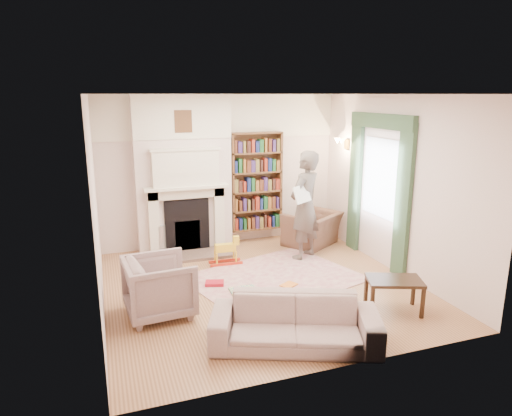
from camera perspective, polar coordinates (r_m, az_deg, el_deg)
name	(u,v)px	position (r m, az deg, el deg)	size (l,w,h in m)	color
floor	(261,286)	(6.95, 0.69, -9.72)	(4.50, 4.50, 0.00)	brown
ceiling	(262,94)	(6.36, 0.76, 14.04)	(4.50, 4.50, 0.00)	white
wall_back	(221,171)	(8.63, -4.37, 4.65)	(4.50, 4.50, 0.00)	silver
wall_front	(340,242)	(4.53, 10.43, -4.16)	(4.50, 4.50, 0.00)	silver
wall_left	(95,207)	(6.14, -19.43, 0.07)	(4.50, 4.50, 0.00)	silver
wall_right	(395,185)	(7.56, 16.99, 2.76)	(4.50, 4.50, 0.00)	silver
fireplace	(184,176)	(8.28, -9.05, 4.03)	(1.70, 0.58, 2.80)	silver
bookcase	(256,182)	(8.73, 0.01, 3.31)	(1.00, 0.24, 1.85)	brown
window	(380,178)	(7.87, 15.23, 3.66)	(0.02, 0.90, 1.30)	silver
curtain_left	(403,202)	(7.34, 17.93, 0.76)	(0.07, 0.32, 2.40)	#2D4630
curtain_right	(355,185)	(8.47, 12.29, 2.82)	(0.07, 0.32, 2.40)	#2D4630
pelmet	(381,121)	(7.74, 15.40, 10.44)	(0.09, 1.70, 0.24)	#2D4630
wall_sconce	(338,144)	(8.62, 10.17, 7.83)	(0.20, 0.24, 0.24)	gold
rug	(275,278)	(7.22, 2.34, -8.74)	(2.45, 1.88, 0.01)	beige
armchair_reading	(312,229)	(8.75, 7.02, -2.59)	(0.97, 0.84, 0.63)	#53332C
armchair_left	(159,287)	(6.10, -11.97, -9.60)	(0.83, 0.85, 0.77)	#B0A191
sofa	(295,322)	(5.36, 4.88, -14.07)	(1.91, 0.74, 0.56)	#B8A898
man_reading	(305,205)	(7.87, 6.12, 0.32)	(0.69, 0.45, 1.89)	#594E47
newspaper	(302,194)	(7.58, 5.78, 1.74)	(0.42, 0.02, 0.29)	white
coffee_table	(394,295)	(6.38, 16.81, -10.38)	(0.70, 0.45, 0.45)	black
paraffin_heater	(159,240)	(8.32, -11.98, -3.94)	(0.24, 0.24, 0.55)	#B5B9BD
rocking_horse	(225,251)	(7.72, -3.85, -5.35)	(0.55, 0.22, 0.48)	yellow
board_game	(244,292)	(6.69, -1.47, -10.44)	(0.39, 0.39, 0.03)	#F1DD55
game_box_lid	(215,283)	(6.98, -5.19, -9.33)	(0.28, 0.18, 0.05)	#AA1324
comic_annuals	(288,292)	(6.72, 3.99, -10.43)	(0.53, 0.72, 0.02)	red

